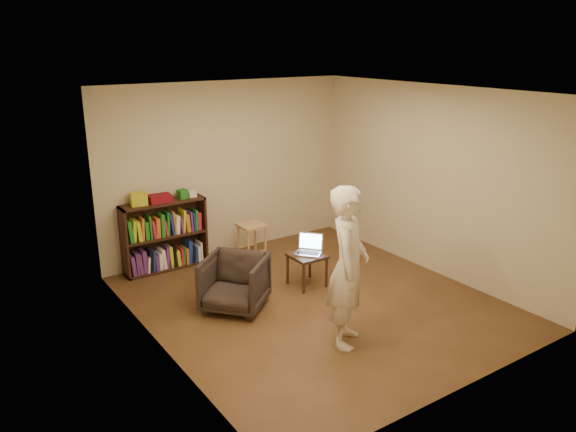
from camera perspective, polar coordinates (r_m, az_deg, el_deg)
floor at (r=7.15m, az=2.71°, el=-8.72°), size 4.50×4.50×0.00m
ceiling at (r=6.44m, az=3.04°, el=12.53°), size 4.50×4.50×0.00m
wall_back at (r=8.53m, az=-6.26°, el=4.80°), size 4.00×0.00×4.00m
wall_left at (r=5.75m, az=-13.30°, el=-1.77°), size 0.00×4.50×4.50m
wall_right at (r=8.00m, az=14.43°, el=3.52°), size 0.00×4.50×4.50m
bookshelf at (r=8.18m, az=-12.42°, el=-2.32°), size 1.20×0.30×1.00m
box_yellow at (r=7.88m, az=-14.92°, el=1.68°), size 0.24×0.19×0.18m
red_cloth at (r=7.98m, az=-12.89°, el=1.76°), size 0.32×0.24×0.10m
box_green at (r=8.11m, az=-10.67°, el=2.22°), size 0.14×0.14×0.13m
box_white at (r=8.16m, az=-9.71°, el=2.23°), size 0.12×0.12×0.09m
stool at (r=8.37m, az=-3.71°, el=-1.51°), size 0.37×0.37×0.54m
armchair at (r=6.88m, az=-5.45°, el=-6.80°), size 1.02×1.02×0.67m
side_table at (r=7.47m, az=1.95°, el=-4.46°), size 0.43×0.43×0.44m
laptop at (r=7.49m, az=2.16°, el=-3.31°), size 0.44×0.44×0.25m
person at (r=5.93m, az=6.13°, el=-5.16°), size 0.75×0.75×1.76m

